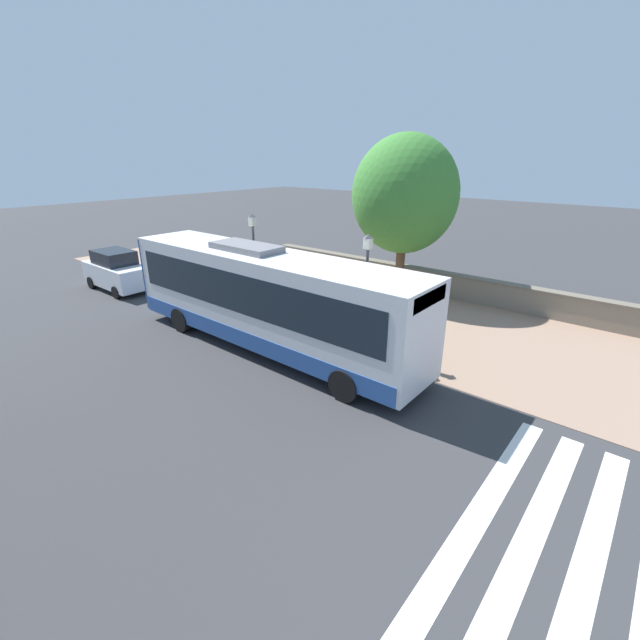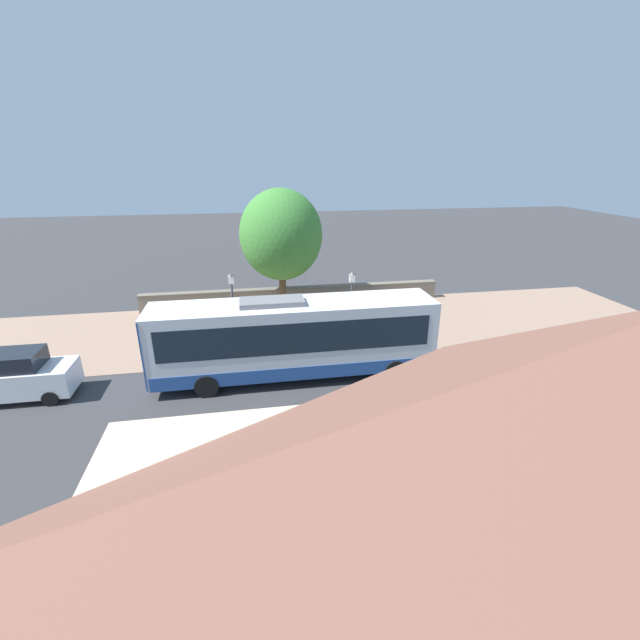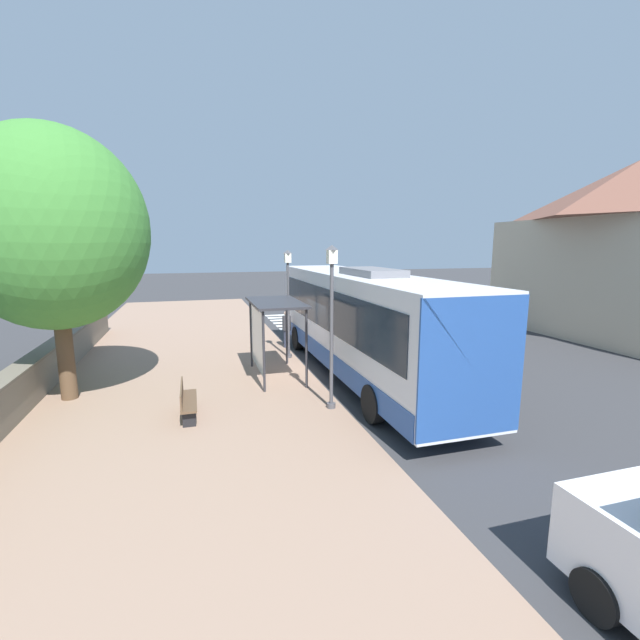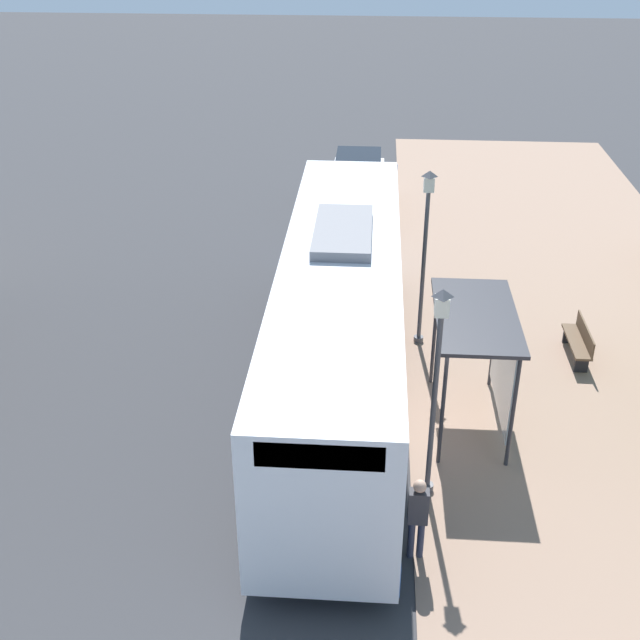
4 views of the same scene
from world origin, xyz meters
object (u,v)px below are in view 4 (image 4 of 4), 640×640
Objects in this scene: bench at (579,341)px; parked_car_behind_bus at (358,187)px; street_lamp_near at (436,378)px; street_lamp_far at (425,245)px; bus_shelter at (482,334)px; pedestrian at (418,513)px; bus at (340,322)px.

parked_car_behind_bus is at bearing -58.64° from bench.
street_lamp_near reaches higher than parked_car_behind_bus.
bus_shelter is at bearing 107.54° from street_lamp_far.
pedestrian is 16.25m from parked_car_behind_bus.
bench is at bearing 121.36° from parked_car_behind_bus.
pedestrian is 0.37× the size of street_lamp_far.
street_lamp_near is (-1.84, 3.04, 0.61)m from bus.
street_lamp_far is (-0.34, -7.39, 1.69)m from pedestrian.
street_lamp_near reaches higher than bus.
bus is 7.25× the size of bench.
bus reaches higher than bus_shelter.
bus is 2.88× the size of street_lamp_near.
bus_shelter is 1.88× the size of bench.
parked_car_behind_bus is at bearing -84.77° from pedestrian.
street_lamp_far is at bearing -7.26° from bench.
parked_car_behind_bus is (1.48, -16.18, 0.03)m from pedestrian.
bench is (-5.72, -2.14, -1.47)m from bus.
parked_car_behind_bus is at bearing -78.32° from street_lamp_far.
street_lamp_near is at bearing -99.53° from pedestrian.
street_lamp_near reaches higher than bench.
bus_shelter is at bearing 45.51° from bench.
bus reaches higher than bench.
bench is at bearing -126.88° from street_lamp_near.
pedestrian is at bearing 95.23° from parked_car_behind_bus.
bus is 11.46m from parked_car_behind_bus.
bus is 2.77× the size of street_lamp_far.
bus is at bearing 54.40° from street_lamp_far.
bus is 3.02m from bus_shelter.
street_lamp_far is (-0.05, -5.67, 0.10)m from street_lamp_near.
bus is 2.95× the size of parked_car_behind_bus.
bus reaches higher than pedestrian.
parked_car_behind_bus is (-0.07, -11.42, -0.94)m from bus.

